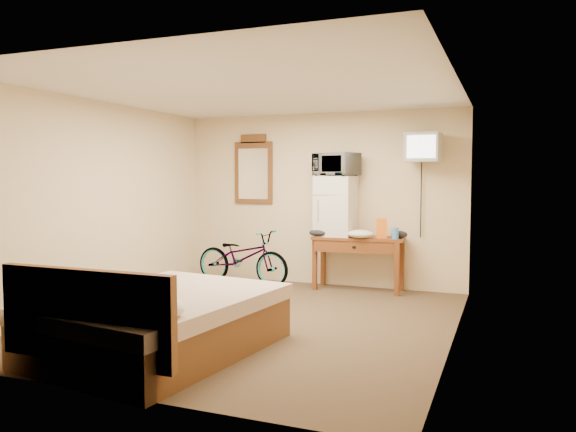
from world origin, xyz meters
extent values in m
plane|color=#4F3D27|center=(0.00, 0.00, 0.00)|extent=(4.60, 4.60, 0.00)
plane|color=silver|center=(0.00, 0.00, 2.50)|extent=(4.60, 4.60, 0.00)
cube|color=beige|center=(0.00, 2.30, 1.25)|extent=(4.20, 0.04, 2.50)
cube|color=beige|center=(0.00, -2.30, 1.25)|extent=(4.20, 0.04, 2.50)
cube|color=beige|center=(-2.10, 0.00, 1.25)|extent=(0.04, 4.60, 2.50)
cube|color=beige|center=(2.10, 0.00, 1.25)|extent=(0.04, 4.60, 2.50)
cube|color=silver|center=(-0.08, 2.29, 0.92)|extent=(0.08, 0.01, 0.13)
cube|color=brown|center=(0.64, 2.04, 0.73)|extent=(1.28, 0.57, 0.04)
cube|color=brown|center=(0.07, 1.85, 0.35)|extent=(0.06, 0.06, 0.71)
cube|color=brown|center=(1.21, 1.85, 0.35)|extent=(0.06, 0.06, 0.71)
cube|color=brown|center=(0.07, 2.23, 0.35)|extent=(0.06, 0.06, 0.71)
cube|color=brown|center=(1.21, 2.23, 0.35)|extent=(0.06, 0.06, 0.71)
cube|color=brown|center=(0.64, 1.83, 0.63)|extent=(1.13, 0.12, 0.16)
cube|color=black|center=(0.64, 1.81, 0.63)|extent=(0.05, 0.02, 0.03)
cube|color=silver|center=(0.31, 2.05, 1.17)|extent=(0.53, 0.51, 0.84)
cube|color=#ABABA6|center=(0.31, 1.80, 1.34)|extent=(0.51, 0.01, 0.00)
cylinder|color=#ABABA6|center=(0.13, 1.80, 1.12)|extent=(0.02, 0.02, 0.30)
imported|color=silver|center=(0.31, 2.05, 1.75)|extent=(0.68, 0.57, 0.32)
cube|color=orange|center=(0.98, 1.97, 0.89)|extent=(0.15, 0.12, 0.27)
cylinder|color=#3D81CF|center=(1.17, 1.92, 0.83)|extent=(0.09, 0.09, 0.15)
ellipsoid|color=white|center=(0.71, 1.87, 0.81)|extent=(0.37, 0.28, 0.11)
ellipsoid|color=black|center=(0.12, 1.86, 0.80)|extent=(0.28, 0.21, 0.10)
ellipsoid|color=black|center=(1.20, 2.08, 0.80)|extent=(0.22, 0.18, 0.10)
cube|color=black|center=(1.51, 2.28, 1.88)|extent=(0.14, 0.02, 0.14)
cylinder|color=black|center=(1.51, 2.24, 1.88)|extent=(0.05, 0.30, 0.05)
cube|color=#ABABA6|center=(1.51, 2.02, 1.97)|extent=(0.46, 0.39, 0.38)
cube|color=white|center=(1.51, 1.83, 1.97)|extent=(0.37, 0.03, 0.29)
cube|color=black|center=(1.51, 2.21, 1.97)|extent=(0.27, 0.02, 0.24)
cube|color=brown|center=(-1.07, 2.27, 1.64)|extent=(0.62, 0.04, 0.94)
cube|color=brown|center=(-1.07, 2.27, 2.16)|extent=(0.41, 0.04, 0.13)
cube|color=white|center=(-1.07, 2.25, 1.63)|extent=(0.49, 0.01, 0.77)
imported|color=black|center=(-1.05, 1.85, 0.40)|extent=(1.58, 0.71, 0.80)
cube|color=brown|center=(-0.33, -1.30, 0.20)|extent=(1.80, 2.24, 0.40)
cube|color=beige|center=(-0.33, -1.30, 0.45)|extent=(1.84, 2.28, 0.14)
cube|color=brown|center=(-0.33, -2.26, 0.55)|extent=(1.54, 0.08, 0.70)
ellipsoid|color=white|center=(-0.69, -1.95, 0.58)|extent=(0.57, 0.35, 0.20)
ellipsoid|color=white|center=(0.03, -1.95, 0.58)|extent=(0.57, 0.35, 0.20)
camera|label=1|loc=(2.56, -5.52, 1.58)|focal=35.00mm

